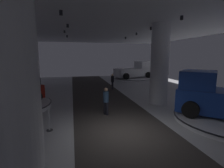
% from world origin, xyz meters
% --- Properties ---
extents(ground, '(24.00, 44.00, 0.06)m').
position_xyz_m(ground, '(0.00, 0.00, -0.02)').
color(ground, '#B2B2B7').
extents(column_left, '(1.55, 1.55, 5.50)m').
position_xyz_m(column_left, '(-3.87, -1.64, 2.75)').
color(column_left, '#ADADB2').
rests_on(column_left, ground).
extents(column_right, '(1.24, 1.24, 5.50)m').
position_xyz_m(column_right, '(3.76, 4.11, 2.75)').
color(column_right, silver).
rests_on(column_right, ground).
extents(display_platform_far_left, '(4.52, 4.52, 0.24)m').
position_xyz_m(display_platform_far_left, '(-7.15, 11.44, 0.13)').
color(display_platform_far_left, '#333338').
rests_on(display_platform_far_left, ground).
extents(display_car_far_left, '(4.11, 4.35, 1.71)m').
position_xyz_m(display_car_far_left, '(-7.13, 11.41, 1.00)').
color(display_car_far_left, black).
rests_on(display_car_far_left, display_platform_far_left).
extents(display_platform_deep_right, '(5.68, 5.68, 0.25)m').
position_xyz_m(display_platform_deep_right, '(6.36, 16.69, 0.14)').
color(display_platform_deep_right, silver).
rests_on(display_platform_deep_right, ground).
extents(pickup_truck_deep_right, '(5.65, 3.66, 2.30)m').
position_xyz_m(pickup_truck_deep_right, '(6.68, 16.77, 1.18)').
color(pickup_truck_deep_right, silver).
rests_on(pickup_truck_deep_right, display_platform_deep_right).
extents(display_platform_mid_left, '(5.25, 5.25, 0.31)m').
position_xyz_m(display_platform_mid_left, '(-6.23, 4.93, 0.17)').
color(display_platform_mid_left, silver).
rests_on(display_platform_mid_left, ground).
extents(display_car_mid_left, '(4.32, 4.15, 1.71)m').
position_xyz_m(display_car_mid_left, '(-6.20, 4.95, 1.07)').
color(display_car_mid_left, maroon).
rests_on(display_car_mid_left, display_platform_mid_left).
extents(visitor_walking_near, '(0.32, 0.32, 1.59)m').
position_xyz_m(visitor_walking_near, '(-0.36, 2.49, 0.91)').
color(visitor_walking_near, black).
rests_on(visitor_walking_near, ground).
extents(visitor_walking_far, '(0.32, 0.32, 1.59)m').
position_xyz_m(visitor_walking_far, '(1.75, 9.87, 0.91)').
color(visitor_walking_far, black).
rests_on(visitor_walking_far, ground).
extents(stanchion_b, '(0.28, 0.28, 1.01)m').
position_xyz_m(stanchion_b, '(-3.26, 0.93, 0.37)').
color(stanchion_b, '#333338').
rests_on(stanchion_b, ground).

